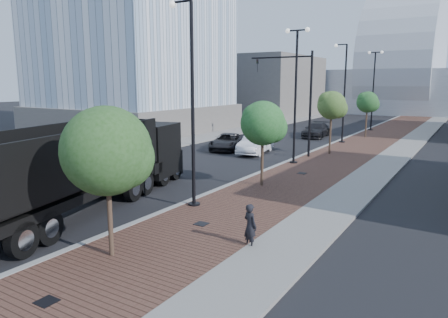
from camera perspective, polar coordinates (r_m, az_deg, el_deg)
The scene contains 24 objects.
sidewalk at distance 45.98m, azimuth 21.48°, elevation 2.74°, with size 7.00×140.00×0.12m, color #4C2D23.
concrete_strip at distance 45.59m, azimuth 24.82°, elevation 2.44°, with size 2.40×140.00×0.13m, color slate.
curb at distance 46.71m, azimuth 17.26°, elevation 3.12°, with size 0.30×140.00×0.14m, color gray.
west_sidewalk at distance 51.47m, azimuth 3.10°, elevation 4.21°, with size 4.00×140.00×0.12m, color slate.
dump_truck at distance 21.38m, azimuth -14.64°, elevation -0.76°, with size 5.98×14.24×3.89m.
white_sedan at distance 33.69m, azimuth 4.37°, elevation 2.16°, with size 1.73×4.96×1.64m, color white.
dark_car_mid at distance 35.42m, azimuth 0.45°, elevation 2.39°, with size 2.31×5.00×1.39m, color black.
dark_car_far at distance 44.81m, azimuth 12.59°, elevation 3.93°, with size 2.11×5.20×1.51m, color black.
pedestrian at distance 14.52m, azimuth 3.63°, elevation -9.21°, with size 0.58×0.38×1.59m, color black.
streetlight_1 at distance 18.58m, azimuth -4.62°, elevation 6.31°, with size 1.44×0.56×9.21m.
streetlight_2 at distance 29.06m, azimuth 9.84°, elevation 8.63°, with size 1.72×0.56×9.28m.
streetlight_3 at distance 40.48m, azimuth 16.10°, elevation 8.19°, with size 1.44×0.56×9.21m.
streetlight_4 at distance 52.09m, azimuth 19.88°, elevation 8.93°, with size 1.72×0.56×9.28m.
traffic_mast at distance 32.17m, azimuth 10.36°, elevation 9.07°, with size 5.09×0.20×8.00m.
tree_0 at distance 13.45m, azimuth -15.68°, elevation 1.04°, with size 2.84×2.84×5.00m.
tree_1 at distance 22.35m, azimuth 5.51°, elevation 4.90°, with size 2.45×2.41×4.74m.
tree_2 at distance 33.48m, azimuth 14.71°, elevation 7.16°, with size 2.28×2.22×5.06m.
tree_3 at distance 45.09m, azimuth 19.24°, elevation 7.41°, with size 2.25×2.17×4.81m.
tower_podium at distance 51.37m, azimuth -12.18°, elevation 5.59°, with size 19.00×19.00×3.00m, color #5F5A55.
convention_center at distance 90.94m, azimuth 23.52°, elevation 9.84°, with size 50.00×30.00×50.00m.
commercial_block_nw at distance 72.16m, azimuth 5.90°, elevation 9.90°, with size 14.00×20.00×10.00m, color #615D57.
utility_cover_0 at distance 12.17m, azimuth -23.27°, elevation -17.60°, with size 0.50×0.50×0.02m, color black.
utility_cover_1 at distance 16.74m, azimuth -3.15°, elevation -8.91°, with size 0.50×0.50×0.02m, color black.
utility_cover_2 at distance 26.19m, azimuth 10.71°, elevation -1.94°, with size 0.50×0.50×0.02m, color black.
Camera 1 is at (11.44, -4.94, 5.69)m, focal length 33.14 mm.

